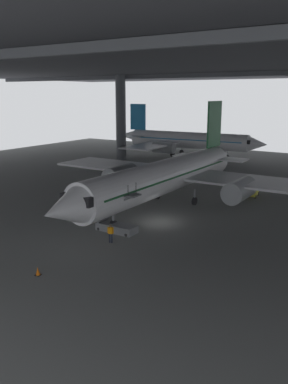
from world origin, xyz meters
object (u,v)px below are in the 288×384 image
at_px(airplane_distant, 185,140).
at_px(boarding_stairs, 117,224).
at_px(traffic_cone_orange, 38,271).
at_px(airplane_main, 167,176).
at_px(baggage_tug, 252,192).
at_px(crew_worker_by_stairs, 111,233).

bearing_deg(airplane_distant, boarding_stairs, -70.27).
distance_m(boarding_stairs, traffic_cone_orange, 10.34).
distance_m(airplane_main, baggage_tug, 11.74).
relative_size(airplane_distant, traffic_cone_orange, 52.29).
relative_size(boarding_stairs, crew_worker_by_stairs, 2.92).
relative_size(boarding_stairs, traffic_cone_orange, 7.67).
distance_m(crew_worker_by_stairs, traffic_cone_orange, 7.74).
bearing_deg(airplane_main, airplane_distant, 114.09).
bearing_deg(boarding_stairs, airplane_distant, 109.73).
relative_size(airplane_distant, baggage_tug, 13.51).
relative_size(airplane_main, traffic_cone_orange, 59.13).
xyz_separation_m(airplane_main, airplane_distant, (-15.28, 34.17, -0.21)).
distance_m(airplane_distant, baggage_tug, 33.22).
distance_m(boarding_stairs, crew_worker_by_stairs, 2.87).
bearing_deg(crew_worker_by_stairs, boarding_stairs, 115.34).
relative_size(crew_worker_by_stairs, baggage_tug, 0.68).
distance_m(boarding_stairs, baggage_tug, 20.11).
height_order(crew_worker_by_stairs, airplane_distant, airplane_distant).
xyz_separation_m(airplane_distant, traffic_cone_orange, (16.66, -54.35, -2.89)).
relative_size(boarding_stairs, airplane_distant, 0.15).
xyz_separation_m(crew_worker_by_stairs, traffic_cone_orange, (-0.37, -7.71, -0.60)).
height_order(boarding_stairs, traffic_cone_orange, boarding_stairs).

